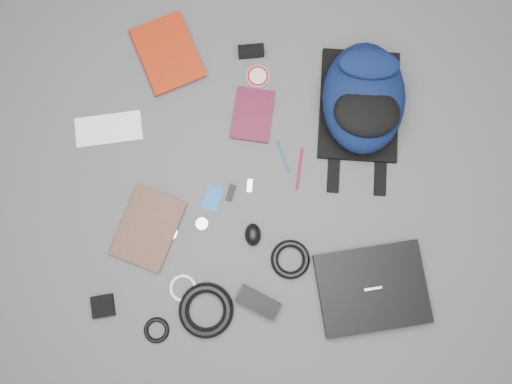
{
  "coord_description": "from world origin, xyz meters",
  "views": [
    {
      "loc": [
        0.01,
        -0.24,
        1.71
      ],
      "look_at": [
        0.0,
        0.0,
        0.02
      ],
      "focal_mm": 35.0,
      "sensor_mm": 36.0,
      "label": 1
    }
  ],
  "objects_px": {
    "laptop": "(372,288)",
    "mouse": "(253,235)",
    "textbook_red": "(142,64)",
    "compact_camera": "(251,51)",
    "pouch": "(103,306)",
    "power_brick": "(258,302)",
    "dvd_case": "(253,115)",
    "backpack": "(364,98)",
    "comic_book": "(123,218)"
  },
  "relations": [
    {
      "from": "backpack",
      "to": "textbook_red",
      "type": "distance_m",
      "value": 0.79
    },
    {
      "from": "textbook_red",
      "to": "compact_camera",
      "type": "xyz_separation_m",
      "value": [
        0.39,
        0.06,
        0.01
      ]
    },
    {
      "from": "laptop",
      "to": "dvd_case",
      "type": "distance_m",
      "value": 0.72
    },
    {
      "from": "compact_camera",
      "to": "power_brick",
      "type": "bearing_deg",
      "value": -93.61
    },
    {
      "from": "compact_camera",
      "to": "power_brick",
      "type": "height_order",
      "value": "compact_camera"
    },
    {
      "from": "dvd_case",
      "to": "backpack",
      "type": "bearing_deg",
      "value": 13.54
    },
    {
      "from": "dvd_case",
      "to": "compact_camera",
      "type": "bearing_deg",
      "value": 99.89
    },
    {
      "from": "textbook_red",
      "to": "backpack",
      "type": "bearing_deg",
      "value": -34.15
    },
    {
      "from": "pouch",
      "to": "mouse",
      "type": "bearing_deg",
      "value": 28.42
    },
    {
      "from": "textbook_red",
      "to": "power_brick",
      "type": "distance_m",
      "value": 0.93
    },
    {
      "from": "laptop",
      "to": "textbook_red",
      "type": "relative_size",
      "value": 1.34
    },
    {
      "from": "backpack",
      "to": "dvd_case",
      "type": "bearing_deg",
      "value": -171.02
    },
    {
      "from": "comic_book",
      "to": "pouch",
      "type": "height_order",
      "value": "same"
    },
    {
      "from": "laptop",
      "to": "compact_camera",
      "type": "relative_size",
      "value": 3.89
    },
    {
      "from": "mouse",
      "to": "pouch",
      "type": "xyz_separation_m",
      "value": [
        -0.49,
        -0.26,
        -0.01
      ]
    },
    {
      "from": "laptop",
      "to": "comic_book",
      "type": "height_order",
      "value": "laptop"
    },
    {
      "from": "textbook_red",
      "to": "dvd_case",
      "type": "bearing_deg",
      "value": -48.08
    },
    {
      "from": "power_brick",
      "to": "dvd_case",
      "type": "bearing_deg",
      "value": 118.79
    },
    {
      "from": "power_brick",
      "to": "pouch",
      "type": "relative_size",
      "value": 1.95
    },
    {
      "from": "mouse",
      "to": "compact_camera",
      "type": "bearing_deg",
      "value": 89.19
    },
    {
      "from": "laptop",
      "to": "mouse",
      "type": "relative_size",
      "value": 4.65
    },
    {
      "from": "backpack",
      "to": "power_brick",
      "type": "height_order",
      "value": "backpack"
    },
    {
      "from": "compact_camera",
      "to": "pouch",
      "type": "relative_size",
      "value": 1.24
    },
    {
      "from": "comic_book",
      "to": "pouch",
      "type": "distance_m",
      "value": 0.3
    },
    {
      "from": "comic_book",
      "to": "mouse",
      "type": "distance_m",
      "value": 0.45
    },
    {
      "from": "textbook_red",
      "to": "compact_camera",
      "type": "height_order",
      "value": "compact_camera"
    },
    {
      "from": "power_brick",
      "to": "mouse",
      "type": "bearing_deg",
      "value": 121.64
    },
    {
      "from": "comic_book",
      "to": "pouch",
      "type": "relative_size",
      "value": 3.47
    },
    {
      "from": "laptop",
      "to": "power_brick",
      "type": "xyz_separation_m",
      "value": [
        -0.38,
        -0.07,
        -0.0
      ]
    },
    {
      "from": "backpack",
      "to": "mouse",
      "type": "bearing_deg",
      "value": -125.47
    },
    {
      "from": "textbook_red",
      "to": "mouse",
      "type": "distance_m",
      "value": 0.73
    },
    {
      "from": "comic_book",
      "to": "mouse",
      "type": "bearing_deg",
      "value": 13.64
    },
    {
      "from": "dvd_case",
      "to": "pouch",
      "type": "distance_m",
      "value": 0.83
    },
    {
      "from": "backpack",
      "to": "compact_camera",
      "type": "height_order",
      "value": "backpack"
    },
    {
      "from": "backpack",
      "to": "mouse",
      "type": "distance_m",
      "value": 0.6
    },
    {
      "from": "mouse",
      "to": "backpack",
      "type": "bearing_deg",
      "value": 49.27
    },
    {
      "from": "backpack",
      "to": "laptop",
      "type": "bearing_deg",
      "value": -84.06
    },
    {
      "from": "power_brick",
      "to": "compact_camera",
      "type": "bearing_deg",
      "value": 118.75
    },
    {
      "from": "mouse",
      "to": "power_brick",
      "type": "xyz_separation_m",
      "value": [
        0.03,
        -0.22,
        -0.0
      ]
    },
    {
      "from": "backpack",
      "to": "pouch",
      "type": "height_order",
      "value": "backpack"
    },
    {
      "from": "backpack",
      "to": "dvd_case",
      "type": "height_order",
      "value": "backpack"
    },
    {
      "from": "comic_book",
      "to": "laptop",
      "type": "bearing_deg",
      "value": 5.26
    },
    {
      "from": "laptop",
      "to": "compact_camera",
      "type": "bearing_deg",
      "value": 107.29
    },
    {
      "from": "textbook_red",
      "to": "compact_camera",
      "type": "distance_m",
      "value": 0.39
    },
    {
      "from": "laptop",
      "to": "pouch",
      "type": "bearing_deg",
      "value": 175.03
    },
    {
      "from": "compact_camera",
      "to": "mouse",
      "type": "height_order",
      "value": "compact_camera"
    },
    {
      "from": "textbook_red",
      "to": "comic_book",
      "type": "relative_size",
      "value": 1.04
    },
    {
      "from": "compact_camera",
      "to": "laptop",
      "type": "bearing_deg",
      "value": -69.24
    },
    {
      "from": "backpack",
      "to": "dvd_case",
      "type": "relative_size",
      "value": 2.3
    },
    {
      "from": "laptop",
      "to": "dvd_case",
      "type": "height_order",
      "value": "laptop"
    }
  ]
}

